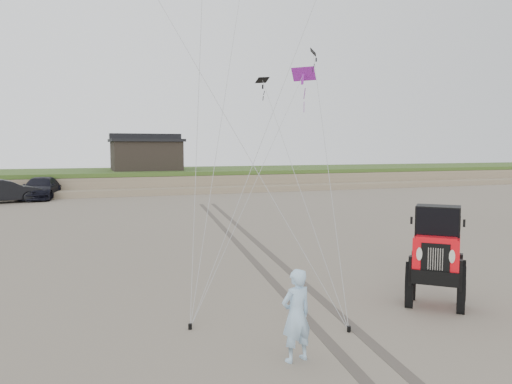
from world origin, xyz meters
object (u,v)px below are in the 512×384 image
at_px(man, 296,315).
at_px(jeep, 436,267).
at_px(cabin, 146,154).
at_px(truck_b, 5,191).
at_px(truck_c, 41,188).

bearing_deg(man, jeep, -171.52).
bearing_deg(man, cabin, -105.62).
bearing_deg(cabin, jeep, -87.33).
distance_m(cabin, truck_b, 13.98).
height_order(cabin, man, cabin).
xyz_separation_m(cabin, truck_c, (-8.63, -6.54, -2.44)).
distance_m(cabin, jeep, 37.33).
height_order(truck_b, truck_c, truck_b).
xyz_separation_m(jeep, man, (-4.40, -1.62, -0.13)).
bearing_deg(jeep, man, -117.21).
height_order(cabin, jeep, cabin).
bearing_deg(truck_b, man, -177.38).
xyz_separation_m(truck_b, man, (8.11, -30.27, 0.04)).
height_order(truck_c, man, man).
xyz_separation_m(truck_b, jeep, (12.51, -28.65, 0.17)).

